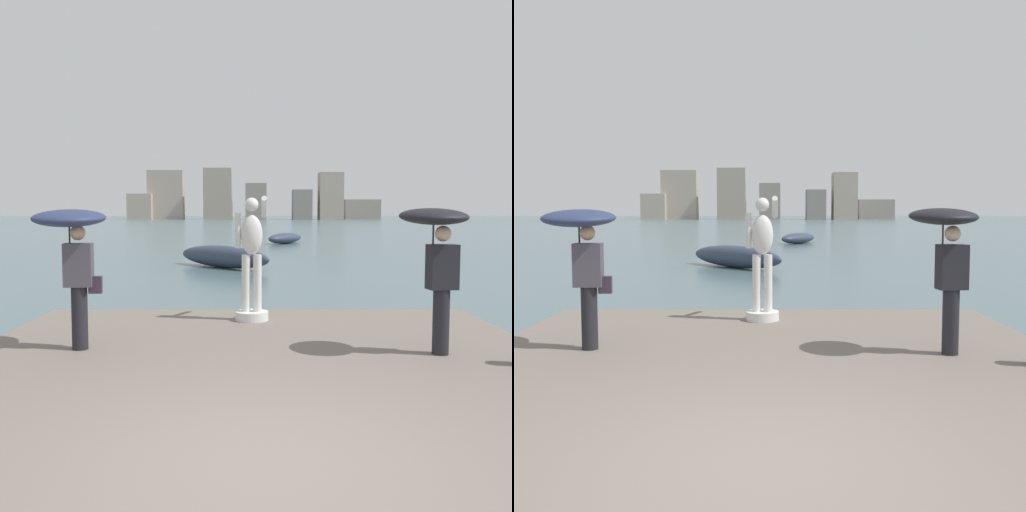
# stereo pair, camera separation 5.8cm
# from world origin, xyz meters

# --- Properties ---
(ground_plane) EXTENTS (400.00, 400.00, 0.00)m
(ground_plane) POSITION_xyz_m (0.00, 40.00, 0.00)
(ground_plane) COLOR #4C666B
(pier) EXTENTS (7.97, 9.89, 0.40)m
(pier) POSITION_xyz_m (0.00, 1.94, 0.20)
(pier) COLOR #70665B
(pier) RESTS_ON ground
(statue_white_figure) EXTENTS (0.59, 0.85, 2.19)m
(statue_white_figure) POSITION_xyz_m (-0.12, 5.80, 1.37)
(statue_white_figure) COLOR silver
(statue_white_figure) RESTS_ON pier
(onlooker_left) EXTENTS (1.08, 1.09, 1.98)m
(onlooker_left) POSITION_xyz_m (-2.57, 3.65, 1.93)
(onlooker_left) COLOR black
(onlooker_left) RESTS_ON pier
(onlooker_right) EXTENTS (1.01, 1.02, 1.99)m
(onlooker_right) POSITION_xyz_m (2.36, 3.36, 1.90)
(onlooker_right) COLOR black
(onlooker_right) RESTS_ON pier
(boat_near) EXTENTS (4.34, 4.39, 0.90)m
(boat_near) POSITION_xyz_m (-1.39, 19.25, 0.45)
(boat_near) COLOR #2D384C
(boat_near) RESTS_ON ground
(boat_mid) EXTENTS (3.31, 4.20, 0.75)m
(boat_mid) POSITION_xyz_m (2.02, 36.64, 0.37)
(boat_mid) COLOR #2D384C
(boat_mid) RESTS_ON ground
(distant_skyline) EXTENTS (66.94, 13.49, 13.41)m
(distant_skyline) POSITION_xyz_m (-5.43, 150.20, 5.37)
(distant_skyline) COLOR #A89989
(distant_skyline) RESTS_ON ground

